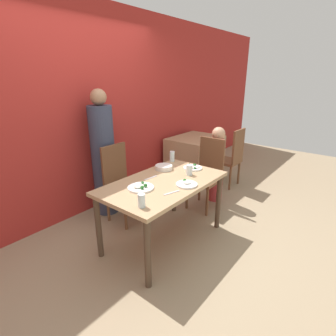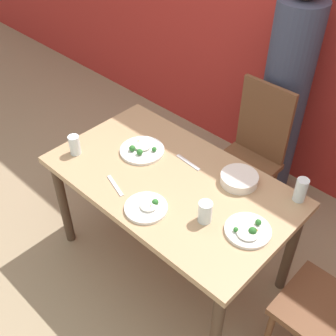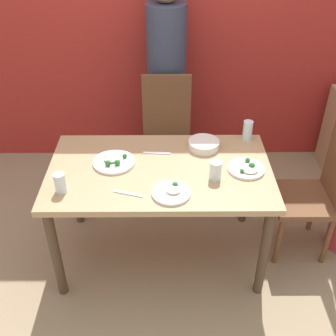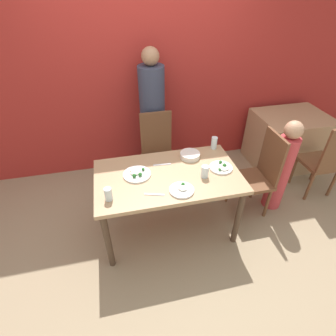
{
  "view_description": "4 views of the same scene",
  "coord_description": "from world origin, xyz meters",
  "px_view_note": "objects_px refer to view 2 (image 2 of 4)",
  "views": [
    {
      "loc": [
        -1.99,
        -1.66,
        1.81
      ],
      "look_at": [
        0.0,
        -0.06,
        0.9
      ],
      "focal_mm": 28.0,
      "sensor_mm": 36.0,
      "label": 1
    },
    {
      "loc": [
        1.17,
        -1.25,
        2.3
      ],
      "look_at": [
        -0.07,
        0.05,
        0.74
      ],
      "focal_mm": 45.0,
      "sensor_mm": 36.0,
      "label": 2
    },
    {
      "loc": [
        0.04,
        -2.12,
        2.24
      ],
      "look_at": [
        0.05,
        -0.01,
        0.74
      ],
      "focal_mm": 45.0,
      "sensor_mm": 36.0,
      "label": 3
    },
    {
      "loc": [
        -0.43,
        -1.91,
        2.28
      ],
      "look_at": [
        0.02,
        0.09,
        0.75
      ],
      "focal_mm": 28.0,
      "sensor_mm": 36.0,
      "label": 4
    }
  ],
  "objects_px": {
    "person_adult": "(283,101)",
    "glass_water_tall": "(205,212)",
    "chair_adult_spot": "(251,152)",
    "plate_rice_adult": "(248,231)",
    "bowl_curry": "(239,179)"
  },
  "relations": [
    {
      "from": "person_adult",
      "to": "glass_water_tall",
      "type": "xyz_separation_m",
      "value": [
        0.29,
        -1.17,
        0.02
      ]
    },
    {
      "from": "chair_adult_spot",
      "to": "person_adult",
      "type": "distance_m",
      "value": 0.41
    },
    {
      "from": "chair_adult_spot",
      "to": "glass_water_tall",
      "type": "xyz_separation_m",
      "value": [
        0.29,
        -0.85,
        0.28
      ]
    },
    {
      "from": "glass_water_tall",
      "to": "plate_rice_adult",
      "type": "bearing_deg",
      "value": 22.04
    },
    {
      "from": "plate_rice_adult",
      "to": "chair_adult_spot",
      "type": "bearing_deg",
      "value": 122.39
    },
    {
      "from": "person_adult",
      "to": "plate_rice_adult",
      "type": "bearing_deg",
      "value": -65.77
    },
    {
      "from": "chair_adult_spot",
      "to": "person_adult",
      "type": "relative_size",
      "value": 0.6
    },
    {
      "from": "person_adult",
      "to": "plate_rice_adult",
      "type": "relative_size",
      "value": 7.29
    },
    {
      "from": "plate_rice_adult",
      "to": "glass_water_tall",
      "type": "distance_m",
      "value": 0.22
    },
    {
      "from": "plate_rice_adult",
      "to": "glass_water_tall",
      "type": "height_order",
      "value": "glass_water_tall"
    },
    {
      "from": "bowl_curry",
      "to": "chair_adult_spot",
      "type": "bearing_deg",
      "value": 115.44
    },
    {
      "from": "bowl_curry",
      "to": "plate_rice_adult",
      "type": "distance_m",
      "value": 0.36
    },
    {
      "from": "chair_adult_spot",
      "to": "glass_water_tall",
      "type": "bearing_deg",
      "value": -71.52
    },
    {
      "from": "glass_water_tall",
      "to": "bowl_curry",
      "type": "bearing_deg",
      "value": 96.94
    },
    {
      "from": "bowl_curry",
      "to": "glass_water_tall",
      "type": "relative_size",
      "value": 1.73
    }
  ]
}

